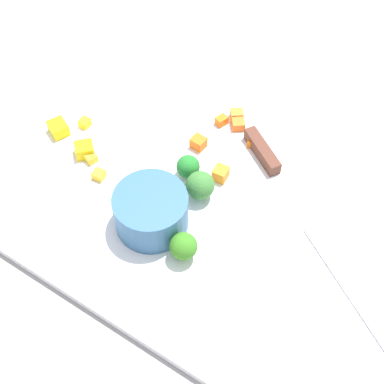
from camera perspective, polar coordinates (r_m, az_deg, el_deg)
The scene contains 19 objects.
ground_plane at distance 0.66m, azimuth 0.00°, elevation -1.12°, with size 4.00×4.00×0.00m, color gray.
cutting_board at distance 0.65m, azimuth 0.00°, elevation -0.82°, with size 0.55×0.34×0.01m, color white.
prep_bowl at distance 0.61m, azimuth -4.15°, elevation -1.94°, with size 0.08×0.08×0.05m, color #325E88.
chef_knife at distance 0.65m, azimuth 9.99°, elevation -0.38°, with size 0.27×0.18×0.02m.
carrot_dice_0 at distance 0.72m, azimuth 4.67°, elevation 6.80°, with size 0.02×0.02×0.01m, color orange.
carrot_dice_1 at distance 0.72m, azimuth 2.99°, elevation 7.19°, with size 0.01×0.01×0.01m, color orange.
carrot_dice_2 at distance 0.66m, azimuth 2.90°, elevation 1.86°, with size 0.02×0.02×0.02m, color orange.
carrot_dice_3 at distance 0.70m, azimuth 6.09°, elevation 4.99°, with size 0.01×0.01×0.01m, color orange.
carrot_dice_4 at distance 0.73m, azimuth 4.51°, elevation 7.73°, with size 0.01×0.02×0.01m, color orange.
carrot_dice_5 at distance 0.67m, azimuth -0.28°, elevation 2.65°, with size 0.02×0.01×0.02m, color orange.
carrot_dice_6 at distance 0.69m, azimuth 0.65°, elevation 4.99°, with size 0.02×0.02×0.01m, color orange.
pepper_dice_0 at distance 0.69m, azimuth -10.76°, elevation 4.20°, with size 0.02×0.02×0.02m, color yellow.
pepper_dice_1 at distance 0.73m, azimuth -10.72°, elevation 6.86°, with size 0.01×0.01×0.01m, color yellow.
pepper_dice_2 at distance 0.69m, azimuth -10.10°, elevation 3.35°, with size 0.01×0.01×0.01m, color yellow.
pepper_dice_3 at distance 0.67m, azimuth -9.34°, elevation 1.73°, with size 0.01×0.01×0.01m, color yellow.
pepper_dice_4 at distance 0.72m, azimuth -13.29°, elevation 6.26°, with size 0.02×0.02×0.02m, color yellow.
broccoli_floret_0 at distance 0.66m, azimuth -0.39°, elevation 2.55°, with size 0.03×0.03×0.03m.
broccoli_floret_1 at distance 0.64m, azimuth 0.83°, elevation 0.66°, with size 0.03×0.03×0.04m.
broccoli_floret_2 at distance 0.59m, azimuth -0.87°, elevation -5.50°, with size 0.03×0.03×0.03m.
Camera 1 is at (-0.20, 0.32, 0.54)m, focal length 53.06 mm.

